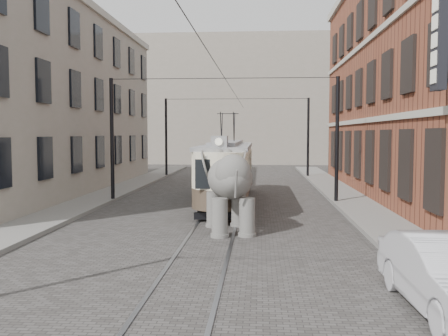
{
  "coord_description": "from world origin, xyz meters",
  "views": [
    {
      "loc": [
        1.57,
        -17.64,
        3.34
      ],
      "look_at": [
        0.3,
        0.01,
        2.1
      ],
      "focal_mm": 39.73,
      "sensor_mm": 36.0,
      "label": 1
    }
  ],
  "objects": [
    {
      "name": "stucco_building",
      "position": [
        -11.0,
        10.0,
        5.0
      ],
      "size": [
        7.0,
        24.0,
        10.0
      ],
      "primitive_type": "cube",
      "color": "gray",
      "rests_on": "ground"
    },
    {
      "name": "sidewalk_right",
      "position": [
        6.0,
        0.0,
        0.07
      ],
      "size": [
        2.0,
        60.0,
        0.15
      ],
      "primitive_type": "cube",
      "color": "slate",
      "rests_on": "ground"
    },
    {
      "name": "elephant",
      "position": [
        0.56,
        -0.95,
        1.4
      ],
      "size": [
        3.37,
        4.98,
        2.8
      ],
      "primitive_type": null,
      "rotation": [
        0.0,
        0.0,
        0.2
      ],
      "color": "slate",
      "rests_on": "ground"
    },
    {
      "name": "ground",
      "position": [
        0.0,
        0.0,
        0.0
      ],
      "size": [
        120.0,
        120.0,
        0.0
      ],
      "primitive_type": "plane",
      "color": "#4A4644"
    },
    {
      "name": "tram_rails",
      "position": [
        0.0,
        0.0,
        0.01
      ],
      "size": [
        1.54,
        80.0,
        0.02
      ],
      "primitive_type": null,
      "color": "slate",
      "rests_on": "ground"
    },
    {
      "name": "distant_block",
      "position": [
        0.0,
        40.0,
        7.0
      ],
      "size": [
        28.0,
        10.0,
        14.0
      ],
      "primitive_type": "cube",
      "color": "gray",
      "rests_on": "ground"
    },
    {
      "name": "catenary",
      "position": [
        -0.2,
        5.0,
        3.0
      ],
      "size": [
        11.0,
        30.2,
        6.0
      ],
      "primitive_type": null,
      "color": "black",
      "rests_on": "ground"
    },
    {
      "name": "tram",
      "position": [
        0.03,
        6.16,
        2.16
      ],
      "size": [
        2.25,
        10.9,
        4.33
      ],
      "primitive_type": null,
      "rotation": [
        0.0,
        0.0,
        0.0
      ],
      "color": "beige",
      "rests_on": "ground"
    },
    {
      "name": "brick_building",
      "position": [
        11.0,
        9.0,
        6.0
      ],
      "size": [
        8.0,
        26.0,
        12.0
      ],
      "primitive_type": "cube",
      "color": "brown",
      "rests_on": "ground"
    },
    {
      "name": "sidewalk_left",
      "position": [
        -6.5,
        0.0,
        0.07
      ],
      "size": [
        2.0,
        60.0,
        0.15
      ],
      "primitive_type": "cube",
      "color": "slate",
      "rests_on": "ground"
    }
  ]
}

